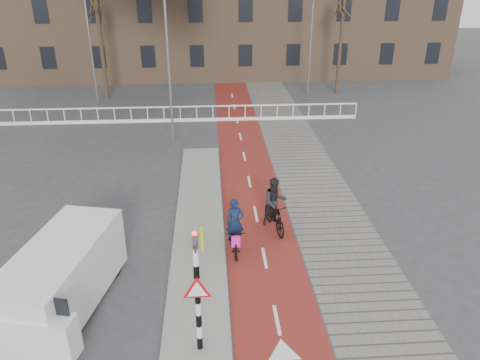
{
  "coord_description": "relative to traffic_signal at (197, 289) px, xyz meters",
  "views": [
    {
      "loc": [
        -0.19,
        -10.96,
        8.97
      ],
      "look_at": [
        0.88,
        5.0,
        1.5
      ],
      "focal_mm": 35.0,
      "sensor_mm": 36.0,
      "label": 1
    }
  ],
  "objects": [
    {
      "name": "tree_mid",
      "position": [
        -6.94,
        24.78,
        1.77
      ],
      "size": [
        0.28,
        0.28,
        7.52
      ],
      "primitive_type": "cylinder",
      "color": "#322216",
      "rests_on": "ground"
    },
    {
      "name": "cyclist_far",
      "position": [
        2.65,
        5.82,
        -1.13
      ],
      "size": [
        1.02,
        2.01,
        2.07
      ],
      "rotation": [
        0.0,
        0.0,
        0.23
      ],
      "color": "black",
      "rests_on": "bike_lane"
    },
    {
      "name": "bike_lane",
      "position": [
        2.1,
        12.02,
        -1.98
      ],
      "size": [
        2.5,
        60.0,
        0.01
      ],
      "primitive_type": "cube",
      "color": "maroon",
      "rests_on": "ground"
    },
    {
      "name": "streetlight_left",
      "position": [
        -7.4,
        23.69,
        2.48
      ],
      "size": [
        0.12,
        0.12,
        8.94
      ],
      "primitive_type": "cylinder",
      "color": "slate",
      "rests_on": "ground"
    },
    {
      "name": "railing",
      "position": [
        -4.4,
        19.02,
        -1.68
      ],
      "size": [
        28.0,
        0.1,
        0.99
      ],
      "color": "silver",
      "rests_on": "ground"
    },
    {
      "name": "streetlight_near",
      "position": [
        -1.6,
        15.07,
        2.19
      ],
      "size": [
        0.12,
        0.12,
        8.36
      ],
      "primitive_type": "cylinder",
      "color": "slate",
      "rests_on": "ground"
    },
    {
      "name": "sidewalk",
      "position": [
        4.9,
        12.02,
        -1.98
      ],
      "size": [
        3.0,
        60.0,
        0.01
      ],
      "primitive_type": "cube",
      "color": "slate",
      "rests_on": "ground"
    },
    {
      "name": "bollard",
      "position": [
        0.04,
        4.46,
        -1.44
      ],
      "size": [
        0.12,
        0.12,
        0.85
      ],
      "primitive_type": "cylinder",
      "color": "yellow",
      "rests_on": "curb_island"
    },
    {
      "name": "curb_island",
      "position": [
        -0.1,
        6.02,
        -1.93
      ],
      "size": [
        1.8,
        16.0,
        0.12
      ],
      "primitive_type": "cube",
      "color": "gray",
      "rests_on": "ground"
    },
    {
      "name": "cyclist_near",
      "position": [
        1.15,
        4.58,
        -1.34
      ],
      "size": [
        0.66,
        1.84,
        1.91
      ],
      "rotation": [
        0.0,
        0.0,
        0.01
      ],
      "color": "black",
      "rests_on": "bike_lane"
    },
    {
      "name": "traffic_signal",
      "position": [
        0.0,
        0.0,
        0.0
      ],
      "size": [
        0.8,
        0.8,
        3.68
      ],
      "color": "black",
      "rests_on": "curb_island"
    },
    {
      "name": "ground",
      "position": [
        0.6,
        2.02,
        -1.99
      ],
      "size": [
        120.0,
        120.0,
        0.0
      ],
      "primitive_type": "plane",
      "color": "#38383A",
      "rests_on": "ground"
    },
    {
      "name": "streetlight_right",
      "position": [
        7.72,
        24.92,
        1.59
      ],
      "size": [
        0.12,
        0.12,
        7.17
      ],
      "primitive_type": "cylinder",
      "color": "slate",
      "rests_on": "ground"
    },
    {
      "name": "van",
      "position": [
        -3.82,
        2.03,
        -0.95
      ],
      "size": [
        2.78,
        4.9,
        1.98
      ],
      "rotation": [
        0.0,
        0.0,
        -0.21
      ],
      "color": "silver",
      "rests_on": "ground"
    },
    {
      "name": "tree_right",
      "position": [
        9.99,
        25.28,
        1.67
      ],
      "size": [
        0.24,
        0.24,
        7.32
      ],
      "primitive_type": "cylinder",
      "color": "#322216",
      "rests_on": "ground"
    }
  ]
}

